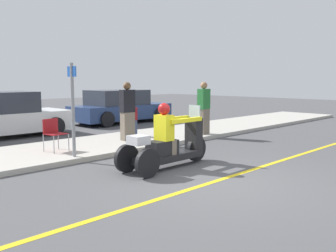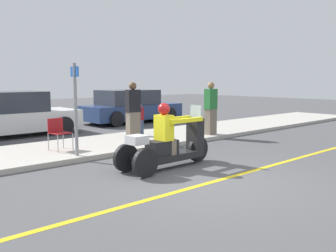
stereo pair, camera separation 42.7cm
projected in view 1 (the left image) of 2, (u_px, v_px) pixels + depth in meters
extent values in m
plane|color=#4C4C4F|center=(214.00, 182.00, 7.14)|extent=(60.00, 60.00, 0.00)
cube|color=gold|center=(220.00, 180.00, 7.27)|extent=(24.00, 0.12, 0.01)
cube|color=#B2ADA3|center=(82.00, 148.00, 10.35)|extent=(28.00, 2.80, 0.12)
cylinder|color=black|center=(196.00, 149.00, 8.90)|extent=(0.60, 0.10, 0.60)
cylinder|color=black|center=(148.00, 163.00, 7.37)|extent=(0.60, 0.10, 0.60)
cylinder|color=black|center=(127.00, 158.00, 7.82)|extent=(0.60, 0.10, 0.60)
cube|color=black|center=(168.00, 157.00, 8.23)|extent=(1.71, 0.46, 0.15)
cube|color=black|center=(162.00, 148.00, 8.09)|extent=(0.68, 0.36, 0.32)
cube|color=black|center=(194.00, 137.00, 8.79)|extent=(0.24, 0.36, 0.88)
cube|color=silver|center=(194.00, 111.00, 8.73)|extent=(0.03, 0.33, 0.30)
cube|color=silver|center=(138.00, 140.00, 7.57)|extent=(0.36, 0.36, 0.18)
cube|color=yellow|center=(164.00, 128.00, 8.07)|extent=(0.26, 0.38, 0.55)
sphere|color=red|center=(164.00, 109.00, 8.02)|extent=(0.26, 0.26, 0.26)
cube|color=#726656|center=(172.00, 147.00, 8.13)|extent=(0.14, 0.14, 0.32)
cube|color=#726656|center=(164.00, 146.00, 8.30)|extent=(0.14, 0.14, 0.32)
cube|color=yellow|center=(186.00, 120.00, 8.25)|extent=(0.98, 0.09, 0.09)
cube|color=yellow|center=(173.00, 119.00, 8.53)|extent=(0.98, 0.09, 0.09)
cube|color=#38476B|center=(133.00, 128.00, 12.03)|extent=(0.26, 0.21, 0.52)
cube|color=maroon|center=(133.00, 114.00, 11.97)|extent=(0.28, 0.22, 0.41)
sphere|color=tan|center=(133.00, 105.00, 11.94)|extent=(0.14, 0.14, 0.14)
cube|color=#726656|center=(203.00, 122.00, 12.46)|extent=(0.39, 0.27, 0.84)
cube|color=#267233|center=(204.00, 99.00, 12.37)|extent=(0.43, 0.28, 0.66)
sphere|color=#9E704C|center=(204.00, 85.00, 12.31)|extent=(0.23, 0.23, 0.23)
cube|color=#726656|center=(128.00, 126.00, 11.19)|extent=(0.39, 0.28, 0.84)
cube|color=black|center=(127.00, 101.00, 11.10)|extent=(0.43, 0.28, 0.67)
sphere|color=brown|center=(127.00, 86.00, 11.04)|extent=(0.23, 0.23, 0.23)
cylinder|color=#A5A8AD|center=(54.00, 145.00, 9.18)|extent=(0.02, 0.02, 0.44)
cylinder|color=#A5A8AD|center=(69.00, 143.00, 9.52)|extent=(0.02, 0.02, 0.44)
cylinder|color=#A5A8AD|center=(44.00, 143.00, 9.45)|extent=(0.02, 0.02, 0.44)
cylinder|color=#A5A8AD|center=(58.00, 141.00, 9.79)|extent=(0.02, 0.02, 0.44)
cube|color=maroon|center=(56.00, 134.00, 9.46)|extent=(0.49, 0.49, 0.02)
cube|color=maroon|center=(50.00, 126.00, 9.57)|extent=(0.44, 0.07, 0.38)
cube|color=silver|center=(3.00, 122.00, 12.60)|extent=(4.29, 1.87, 0.66)
cylinder|color=black|center=(55.00, 126.00, 12.95)|extent=(0.64, 0.22, 0.64)
cylinder|color=black|center=(31.00, 122.00, 14.26)|extent=(0.64, 0.22, 0.64)
cube|color=navy|center=(122.00, 112.00, 16.82)|extent=(4.55, 1.85, 0.63)
cube|color=#2D333D|center=(117.00, 97.00, 16.58)|extent=(2.50, 1.66, 0.66)
cylinder|color=black|center=(159.00, 115.00, 17.24)|extent=(0.64, 0.22, 0.64)
cylinder|color=black|center=(134.00, 112.00, 18.53)|extent=(0.64, 0.22, 0.64)
cylinder|color=black|center=(107.00, 119.00, 15.15)|extent=(0.64, 0.22, 0.64)
cylinder|color=black|center=(82.00, 116.00, 16.44)|extent=(0.64, 0.22, 0.64)
cylinder|color=gray|center=(73.00, 110.00, 8.74)|extent=(0.08, 0.08, 2.20)
cube|color=#1E51AD|center=(72.00, 71.00, 8.62)|extent=(0.02, 0.36, 0.24)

